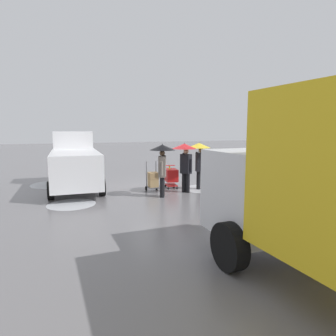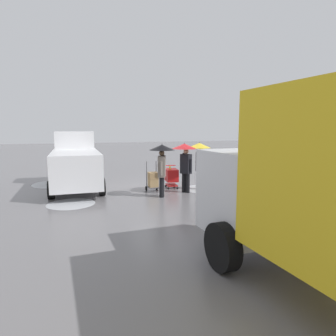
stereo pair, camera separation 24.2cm
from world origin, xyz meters
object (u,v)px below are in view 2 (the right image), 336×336
(hand_dolly_boxes, at_px, (153,180))
(pedestrian_black_side, at_px, (200,155))
(pedestrian_pink_side, at_px, (162,158))
(pedestrian_white_side, at_px, (185,156))
(shopping_cart_vendor, at_px, (171,176))
(cargo_van_parked_right, at_px, (76,163))

(hand_dolly_boxes, relative_size, pedestrian_black_side, 0.61)
(pedestrian_pink_side, distance_m, pedestrian_white_side, 1.28)
(pedestrian_pink_side, bearing_deg, shopping_cart_vendor, -122.22)
(hand_dolly_boxes, height_order, pedestrian_white_side, pedestrian_white_side)
(cargo_van_parked_right, height_order, hand_dolly_boxes, cargo_van_parked_right)
(hand_dolly_boxes, relative_size, pedestrian_white_side, 0.61)
(shopping_cart_vendor, height_order, pedestrian_pink_side, pedestrian_pink_side)
(pedestrian_black_side, xyz_separation_m, pedestrian_white_side, (0.86, 0.33, 0.00))
(cargo_van_parked_right, relative_size, pedestrian_white_side, 2.50)
(shopping_cart_vendor, xyz_separation_m, pedestrian_black_side, (-1.10, 0.72, 1.02))
(pedestrian_white_side, bearing_deg, pedestrian_pink_side, 21.12)
(cargo_van_parked_right, bearing_deg, hand_dolly_boxes, 149.55)
(hand_dolly_boxes, bearing_deg, shopping_cart_vendor, -153.65)
(cargo_van_parked_right, bearing_deg, shopping_cart_vendor, 162.34)
(pedestrian_pink_side, bearing_deg, cargo_van_parked_right, -41.30)
(hand_dolly_boxes, xyz_separation_m, pedestrian_pink_side, (-0.09, 0.99, 1.07))
(shopping_cart_vendor, height_order, pedestrian_black_side, pedestrian_black_side)
(hand_dolly_boxes, bearing_deg, pedestrian_black_side, 174.52)
(cargo_van_parked_right, bearing_deg, pedestrian_white_side, 151.68)
(cargo_van_parked_right, relative_size, hand_dolly_boxes, 4.09)
(cargo_van_parked_right, xyz_separation_m, hand_dolly_boxes, (-3.15, 1.85, -0.67))
(hand_dolly_boxes, xyz_separation_m, pedestrian_white_side, (-1.28, 0.53, 1.07))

